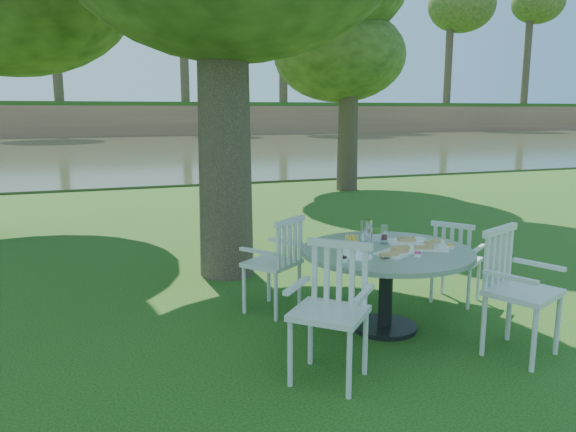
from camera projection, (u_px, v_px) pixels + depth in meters
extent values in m
plane|color=#15390B|center=(295.00, 304.00, 5.56)|extent=(140.00, 140.00, 0.00)
cylinder|color=black|center=(384.00, 327.00, 4.92)|extent=(0.56, 0.56, 0.04)
cylinder|color=black|center=(386.00, 290.00, 4.86)|extent=(0.12, 0.12, 0.64)
cylinder|color=gray|center=(387.00, 251.00, 4.79)|extent=(1.46, 1.46, 0.04)
cylinder|color=silver|center=(478.00, 280.00, 5.63)|extent=(0.03, 0.03, 0.41)
cylinder|color=silver|center=(443.00, 275.00, 5.83)|extent=(0.03, 0.03, 0.41)
cylinder|color=silver|center=(469.00, 289.00, 5.37)|extent=(0.03, 0.03, 0.41)
cylinder|color=silver|center=(432.00, 283.00, 5.56)|extent=(0.03, 0.03, 0.41)
cube|color=silver|center=(456.00, 260.00, 5.56)|extent=(0.56, 0.56, 0.04)
cube|color=silver|center=(452.00, 245.00, 5.37)|extent=(0.28, 0.36, 0.42)
cylinder|color=silver|center=(269.00, 279.00, 5.59)|extent=(0.04, 0.04, 0.45)
cylinder|color=silver|center=(244.00, 290.00, 5.26)|extent=(0.04, 0.04, 0.45)
cylinder|color=silver|center=(299.00, 286.00, 5.40)|extent=(0.04, 0.04, 0.45)
cylinder|color=silver|center=(276.00, 297.00, 5.07)|extent=(0.04, 0.04, 0.45)
cube|color=silver|center=(272.00, 263.00, 5.28)|extent=(0.62, 0.62, 0.04)
cube|color=silver|center=(290.00, 244.00, 5.14)|extent=(0.39, 0.31, 0.46)
cylinder|color=silver|center=(290.00, 354.00, 3.86)|extent=(0.04, 0.04, 0.48)
cylinder|color=silver|center=(349.00, 365.00, 3.69)|extent=(0.04, 0.04, 0.48)
cylinder|color=silver|center=(310.00, 334.00, 4.21)|extent=(0.04, 0.04, 0.48)
cylinder|color=silver|center=(365.00, 343.00, 4.04)|extent=(0.04, 0.04, 0.48)
cube|color=silver|center=(329.00, 313.00, 3.90)|extent=(0.66, 0.66, 0.04)
cube|color=silver|center=(339.00, 274.00, 4.05)|extent=(0.38, 0.37, 0.49)
cylinder|color=silver|center=(534.00, 340.00, 4.07)|extent=(0.04, 0.04, 0.49)
cylinder|color=silver|center=(558.00, 325.00, 4.37)|extent=(0.04, 0.04, 0.49)
cylinder|color=silver|center=(484.00, 326.00, 4.35)|extent=(0.04, 0.04, 0.49)
cylinder|color=silver|center=(509.00, 312.00, 4.64)|extent=(0.04, 0.04, 0.49)
cube|color=silver|center=(523.00, 292.00, 4.31)|extent=(0.64, 0.62, 0.04)
cube|color=silver|center=(498.00, 258.00, 4.42)|extent=(0.47, 0.24, 0.50)
cube|color=white|center=(399.00, 252.00, 4.66)|extent=(0.47, 0.39, 0.02)
cube|color=white|center=(424.00, 247.00, 4.82)|extent=(0.47, 0.40, 0.02)
cube|color=white|center=(406.00, 241.00, 5.05)|extent=(0.41, 0.26, 0.02)
cylinder|color=white|center=(358.00, 257.00, 4.52)|extent=(0.23, 0.23, 0.01)
cylinder|color=white|center=(335.00, 244.00, 4.96)|extent=(0.26, 0.26, 0.01)
cylinder|color=white|center=(352.00, 248.00, 4.67)|extent=(0.19, 0.19, 0.07)
cylinder|color=white|center=(374.00, 236.00, 5.16)|extent=(0.20, 0.20, 0.07)
cylinder|color=silver|center=(367.00, 231.00, 4.97)|extent=(0.11, 0.11, 0.22)
cylinder|color=white|center=(384.00, 234.00, 4.96)|extent=(0.06, 0.06, 0.18)
cylinder|color=white|center=(364.00, 240.00, 4.89)|extent=(0.06, 0.06, 0.11)
cylinder|color=white|center=(371.00, 245.00, 4.71)|extent=(0.06, 0.06, 0.10)
cylinder|color=white|center=(417.00, 255.00, 4.54)|extent=(0.06, 0.06, 0.03)
cylinder|color=white|center=(450.00, 247.00, 4.80)|extent=(0.07, 0.07, 0.03)
cylinder|color=white|center=(441.00, 243.00, 4.95)|extent=(0.07, 0.07, 0.03)
cylinder|color=white|center=(343.00, 260.00, 4.39)|extent=(0.07, 0.07, 0.03)
ellipsoid|color=#263B13|center=(349.00, 54.00, 12.93)|extent=(3.38, 3.38, 2.37)
cube|color=#2E361F|center=(127.00, 150.00, 26.83)|extent=(100.00, 28.00, 0.12)
cube|color=#8F5D42|center=(111.00, 121.00, 40.96)|extent=(100.00, 3.00, 2.20)
cube|color=#15390B|center=(106.00, 105.00, 47.66)|extent=(100.00, 18.00, 0.30)
cylinder|color=black|center=(45.00, 13.00, 40.06)|extent=(0.70, 0.70, 13.00)
cylinder|color=black|center=(172.00, 20.00, 43.06)|extent=(0.70, 0.70, 13.00)
cylinder|color=black|center=(282.00, 26.00, 46.05)|extent=(0.70, 0.70, 13.00)
cylinder|color=black|center=(379.00, 31.00, 49.04)|extent=(0.70, 0.70, 13.00)
cylinder|color=black|center=(465.00, 36.00, 52.03)|extent=(0.70, 0.70, 13.00)
cylinder|color=black|center=(542.00, 40.00, 55.03)|extent=(0.70, 0.70, 13.00)
ellipsoid|color=#263B13|center=(545.00, 5.00, 54.42)|extent=(5.60, 5.60, 4.48)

